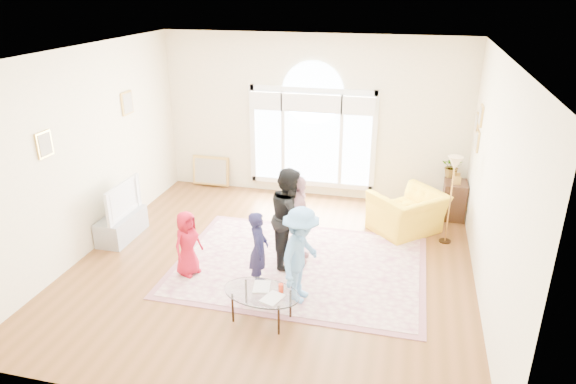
% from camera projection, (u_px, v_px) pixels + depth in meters
% --- Properties ---
extents(ground, '(6.00, 6.00, 0.00)m').
position_uv_depth(ground, '(273.00, 265.00, 7.94)').
color(ground, brown).
rests_on(ground, ground).
extents(room_shell, '(6.00, 6.00, 6.00)m').
position_uv_depth(room_shell, '(311.00, 122.00, 9.88)').
color(room_shell, beige).
rests_on(room_shell, ground).
extents(area_rug, '(3.60, 2.60, 0.02)m').
position_uv_depth(area_rug, '(300.00, 265.00, 7.91)').
color(area_rug, beige).
rests_on(area_rug, ground).
extents(rug_border, '(3.80, 2.80, 0.01)m').
position_uv_depth(rug_border, '(300.00, 266.00, 7.92)').
color(rug_border, '#8F5860').
rests_on(rug_border, ground).
extents(tv_console, '(0.45, 1.00, 0.42)m').
position_uv_depth(tv_console, '(122.00, 226.00, 8.74)').
color(tv_console, '#919399').
rests_on(tv_console, ground).
extents(television, '(0.17, 1.01, 0.58)m').
position_uv_depth(television, '(119.00, 199.00, 8.54)').
color(television, black).
rests_on(television, tv_console).
extents(coffee_table, '(1.11, 0.81, 0.54)m').
position_uv_depth(coffee_table, '(262.00, 293.00, 6.51)').
color(coffee_table, silver).
rests_on(coffee_table, ground).
extents(armchair, '(1.48, 1.48, 0.73)m').
position_uv_depth(armchair, '(407.00, 213.00, 8.88)').
color(armchair, yellow).
rests_on(armchair, ground).
extents(side_cabinet, '(0.40, 0.50, 0.70)m').
position_uv_depth(side_cabinet, '(454.00, 200.00, 9.42)').
color(side_cabinet, black).
rests_on(side_cabinet, ground).
extents(floor_lamp, '(0.30, 0.30, 1.51)m').
position_uv_depth(floor_lamp, '(454.00, 170.00, 8.17)').
color(floor_lamp, black).
rests_on(floor_lamp, ground).
extents(plant_pedestal, '(0.20, 0.20, 0.70)m').
position_uv_depth(plant_pedestal, '(449.00, 194.00, 9.67)').
color(plant_pedestal, white).
rests_on(plant_pedestal, ground).
extents(potted_plant, '(0.42, 0.38, 0.42)m').
position_uv_depth(potted_plant, '(453.00, 166.00, 9.46)').
color(potted_plant, '#33722D').
rests_on(potted_plant, plant_pedestal).
extents(leaning_picture, '(0.80, 0.14, 0.62)m').
position_uv_depth(leaning_picture, '(212.00, 186.00, 11.02)').
color(leaning_picture, tan).
rests_on(leaning_picture, ground).
extents(child_red, '(0.48, 0.57, 1.00)m').
position_uv_depth(child_red, '(187.00, 243.00, 7.51)').
color(child_red, '#A71025').
rests_on(child_red, area_rug).
extents(child_navy, '(0.35, 0.46, 1.14)m').
position_uv_depth(child_navy, '(259.00, 250.00, 7.18)').
color(child_navy, '#191839').
rests_on(child_navy, area_rug).
extents(child_black, '(0.74, 0.86, 1.54)m').
position_uv_depth(child_black, '(290.00, 217.00, 7.72)').
color(child_black, black).
rests_on(child_black, area_rug).
extents(child_pink, '(0.35, 0.82, 1.39)m').
position_uv_depth(child_pink, '(298.00, 220.00, 7.80)').
color(child_pink, '#D39AA3').
rests_on(child_pink, area_rug).
extents(child_blue, '(0.68, 0.96, 1.36)m').
position_uv_depth(child_blue, '(301.00, 255.00, 6.82)').
color(child_blue, '#5C95D4').
rests_on(child_blue, area_rug).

